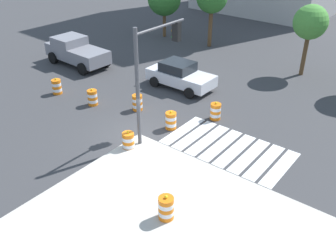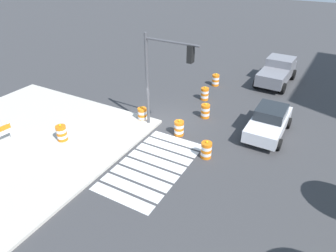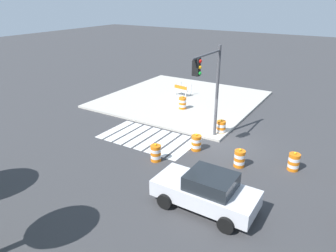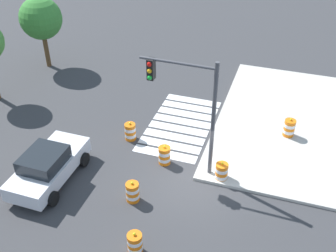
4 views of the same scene
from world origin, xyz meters
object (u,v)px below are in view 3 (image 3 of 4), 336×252
traffic_barrel_median_far (294,162)px  traffic_barrel_on_sidewalk (183,103)px  sports_car (206,191)px  traffic_barrel_far_curb (221,128)px  traffic_light_pole (210,80)px  construction_barricade (182,89)px  traffic_barrel_near_corner (196,143)px  traffic_barrel_crosswalk_end (239,158)px  traffic_barrel_median_near (156,153)px

traffic_barrel_median_far → traffic_barrel_on_sidewalk: size_ratio=1.00×
sports_car → traffic_barrel_far_curb: sports_car is taller
traffic_barrel_on_sidewalk → traffic_light_pole: (-4.05, 4.29, 3.31)m
traffic_barrel_median_far → traffic_barrel_far_curb: 5.31m
traffic_barrel_median_far → construction_barricade: size_ratio=0.77×
traffic_barrel_near_corner → traffic_barrel_on_sidewalk: (3.91, -5.35, 0.15)m
sports_car → traffic_barrel_median_far: (-2.46, -5.09, -0.36)m
sports_car → traffic_barrel_crosswalk_end: 4.00m
sports_car → traffic_barrel_near_corner: bearing=-58.7°
traffic_barrel_median_near → traffic_barrel_median_far: 7.06m
traffic_barrel_on_sidewalk → construction_barricade: size_ratio=0.77×
sports_car → traffic_barrel_median_near: size_ratio=4.23×
traffic_light_pole → traffic_barrel_on_sidewalk: bearing=-46.7°
traffic_barrel_median_near → traffic_barrel_median_far: size_ratio=1.00×
sports_car → traffic_barrel_median_far: 5.66m
sports_car → traffic_light_pole: size_ratio=0.78×
traffic_barrel_median_near → traffic_barrel_on_sidewalk: (2.65, -7.61, 0.15)m
traffic_barrel_median_near → construction_barricade: bearing=-67.4°
traffic_barrel_median_far → traffic_barrel_far_curb: (4.85, -2.17, 0.00)m
construction_barricade → traffic_light_pole: 9.85m
traffic_barrel_crosswalk_end → construction_barricade: construction_barricade is taller
traffic_barrel_median_near → traffic_light_pole: bearing=-112.9°
traffic_barrel_median_near → traffic_light_pole: traffic_light_pole is taller
sports_car → traffic_barrel_median_near: 4.57m
sports_car → traffic_barrel_near_corner: sports_car is taller
traffic_barrel_near_corner → construction_barricade: (5.67, -8.34, 0.27)m
traffic_barrel_near_corner → traffic_barrel_crosswalk_end: size_ratio=1.00×
traffic_barrel_crosswalk_end → traffic_barrel_on_sidewalk: size_ratio=1.00×
traffic_barrel_crosswalk_end → traffic_barrel_on_sidewalk: bearing=-41.3°
traffic_light_pole → traffic_barrel_median_far: bearing=174.9°
sports_car → construction_barricade: size_ratio=3.24×
traffic_barrel_near_corner → traffic_barrel_crosswalk_end: (-2.73, 0.49, 0.00)m
sports_car → traffic_barrel_far_curb: 7.65m
traffic_barrel_on_sidewalk → construction_barricade: traffic_barrel_on_sidewalk is taller
traffic_barrel_on_sidewalk → construction_barricade: bearing=-59.5°
traffic_barrel_near_corner → traffic_barrel_median_near: bearing=60.8°
traffic_barrel_far_curb → construction_barricade: size_ratio=0.77×
traffic_barrel_crosswalk_end → traffic_barrel_on_sidewalk: (6.64, -5.84, 0.15)m
traffic_barrel_on_sidewalk → traffic_barrel_crosswalk_end: bearing=138.7°
traffic_barrel_median_far → traffic_barrel_near_corner: bearing=6.8°
traffic_barrel_crosswalk_end → traffic_barrel_far_curb: size_ratio=1.00×
traffic_barrel_median_near → construction_barricade: size_ratio=0.77×
sports_car → traffic_barrel_on_sidewalk: 11.86m
traffic_barrel_near_corner → traffic_barrel_median_near: 2.58m
traffic_light_pole → traffic_barrel_near_corner: bearing=82.3°
traffic_barrel_crosswalk_end → traffic_barrel_median_far: 2.69m
traffic_barrel_near_corner → traffic_barrel_median_far: size_ratio=1.00×
traffic_barrel_on_sidewalk → traffic_barrel_median_far: bearing=152.5°
traffic_barrel_near_corner → traffic_barrel_on_sidewalk: size_ratio=1.00×
traffic_barrel_on_sidewalk → traffic_light_pole: size_ratio=0.19×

